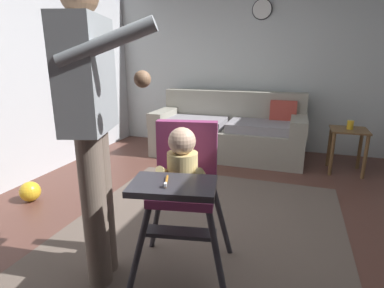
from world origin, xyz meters
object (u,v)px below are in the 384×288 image
object	(u,v)px
side_table	(348,141)
sippy_cup	(350,125)
high_chair	(183,176)
toy_ball	(30,191)
couch	(229,131)
adult_standing	(92,123)
wall_clock	(262,9)

from	to	relation	value
side_table	sippy_cup	world-z (taller)	sippy_cup
side_table	high_chair	bearing A→B (deg)	-116.79
high_chair	side_table	world-z (taller)	high_chair
toy_ball	side_table	size ratio (longest dim) A/B	0.36
couch	adult_standing	size ratio (longest dim) A/B	1.19
adult_standing	sippy_cup	distance (m)	3.00
toy_ball	wall_clock	bearing A→B (deg)	55.13
high_chair	adult_standing	size ratio (longest dim) A/B	0.56
high_chair	sippy_cup	size ratio (longest dim) A/B	9.57
adult_standing	wall_clock	distance (m)	3.37
couch	wall_clock	distance (m)	1.71
couch	high_chair	size ratio (longest dim) A/B	2.11
high_chair	sippy_cup	xyz separation A→B (m)	(1.18, 2.33, -0.10)
toy_ball	sippy_cup	xyz separation A→B (m)	(2.91, 1.81, 0.48)
toy_ball	sippy_cup	bearing A→B (deg)	31.85
high_chair	toy_ball	xyz separation A→B (m)	(-1.74, 0.52, -0.57)
side_table	sippy_cup	distance (m)	0.19
couch	toy_ball	size ratio (longest dim) A/B	10.67
sippy_cup	side_table	bearing A→B (deg)	-180.00
adult_standing	sippy_cup	world-z (taller)	adult_standing
adult_standing	sippy_cup	xyz separation A→B (m)	(1.65, 2.47, -0.39)
adult_standing	side_table	world-z (taller)	adult_standing
high_chair	couch	bearing A→B (deg)	175.04
sippy_cup	couch	bearing A→B (deg)	170.77
toy_ball	wall_clock	distance (m)	3.59
adult_standing	toy_ball	distance (m)	1.67
couch	sippy_cup	bearing A→B (deg)	80.77
adult_standing	side_table	xyz separation A→B (m)	(1.65, 2.47, -0.58)
couch	adult_standing	xyz separation A→B (m)	(-0.19, -2.71, 0.63)
high_chair	side_table	size ratio (longest dim) A/B	1.84
couch	toy_ball	xyz separation A→B (m)	(-1.46, -2.05, -0.24)
adult_standing	side_table	bearing A→B (deg)	39.24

